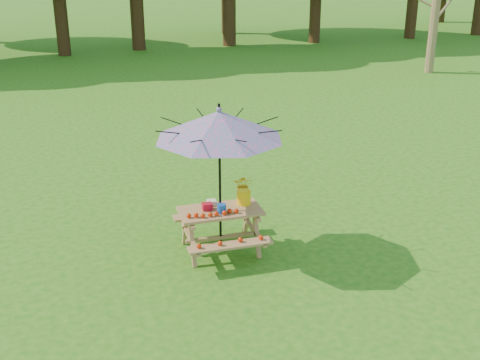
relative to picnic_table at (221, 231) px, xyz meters
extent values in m
plane|color=#226513|center=(-0.35, -2.05, -0.33)|extent=(120.00, 120.00, 0.00)
cylinder|color=brown|center=(10.83, 11.32, 1.98)|extent=(0.33, 0.33, 4.62)
cube|color=#A07048|center=(0.00, 0.00, 0.32)|extent=(1.20, 0.62, 0.04)
cube|color=#A07048|center=(0.00, -0.55, 0.03)|extent=(1.20, 0.22, 0.04)
cube|color=#A07048|center=(0.00, 0.55, 0.03)|extent=(1.20, 0.22, 0.04)
cylinder|color=black|center=(0.00, 0.00, 0.80)|extent=(0.04, 0.04, 2.25)
cone|color=teal|center=(0.00, 0.00, 1.62)|extent=(2.05, 2.05, 0.39)
sphere|color=teal|center=(0.00, 0.00, 1.84)|extent=(0.08, 0.08, 0.08)
cube|color=#B50E23|center=(-0.18, 0.06, 0.39)|extent=(0.14, 0.12, 0.10)
cylinder|color=#164CB7|center=(-0.01, -0.11, 0.41)|extent=(0.13, 0.13, 0.13)
cube|color=#F0E1D0|center=(-0.08, 0.22, 0.38)|extent=(0.13, 0.13, 0.07)
cylinder|color=yellow|center=(0.39, 0.11, 0.45)|extent=(0.21, 0.21, 0.21)
imported|color=yellow|center=(0.39, 0.11, 0.65)|extent=(0.35, 0.33, 0.31)
camera|label=1|loc=(-1.99, -7.77, 3.89)|focal=45.00mm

